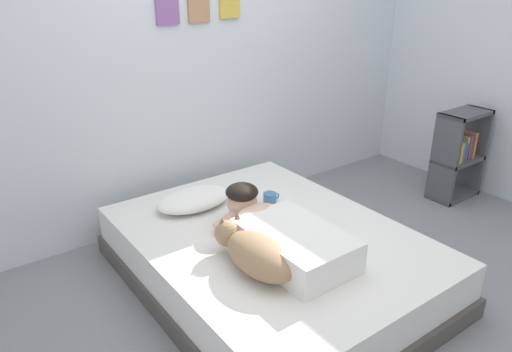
{
  "coord_description": "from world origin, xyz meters",
  "views": [
    {
      "loc": [
        -1.77,
        -1.75,
        1.79
      ],
      "look_at": [
        -0.1,
        0.52,
        0.59
      ],
      "focal_mm": 33.78,
      "sensor_mm": 36.0,
      "label": 1
    }
  ],
  "objects": [
    {
      "name": "coffee_cup",
      "position": [
        0.04,
        0.56,
        0.38
      ],
      "size": [
        0.12,
        0.09,
        0.07
      ],
      "color": "teal",
      "rests_on": "bed"
    },
    {
      "name": "bed",
      "position": [
        -0.2,
        0.23,
        0.17
      ],
      "size": [
        1.5,
        1.96,
        0.34
      ],
      "color": "#4C4742",
      "rests_on": "ground"
    },
    {
      "name": "back_wall",
      "position": [
        -0.0,
        1.38,
        1.25
      ],
      "size": [
        4.25,
        0.12,
        2.5
      ],
      "color": "silver",
      "rests_on": "ground"
    },
    {
      "name": "person_lying",
      "position": [
        -0.28,
        0.07,
        0.44
      ],
      "size": [
        0.43,
        0.92,
        0.27
      ],
      "color": "white",
      "rests_on": "bed"
    },
    {
      "name": "cell_phone",
      "position": [
        -0.09,
        0.15,
        0.34
      ],
      "size": [
        0.07,
        0.14,
        0.01
      ],
      "primitive_type": "cube",
      "color": "black",
      "rests_on": "bed"
    },
    {
      "name": "bookshelf",
      "position": [
        1.81,
        0.28,
        0.39
      ],
      "size": [
        0.45,
        0.24,
        0.75
      ],
      "color": "#4C4C51",
      "rests_on": "ground"
    },
    {
      "name": "pillow",
      "position": [
        -0.4,
        0.81,
        0.39
      ],
      "size": [
        0.52,
        0.32,
        0.11
      ],
      "primitive_type": "ellipsoid",
      "color": "white",
      "rests_on": "bed"
    },
    {
      "name": "ground_plane",
      "position": [
        0.0,
        0.0,
        0.0
      ],
      "size": [
        12.5,
        12.5,
        0.0
      ],
      "primitive_type": "plane",
      "color": "gray"
    },
    {
      "name": "dog",
      "position": [
        -0.5,
        -0.02,
        0.44
      ],
      "size": [
        0.26,
        0.57,
        0.21
      ],
      "color": "#9E7A56",
      "rests_on": "bed"
    }
  ]
}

